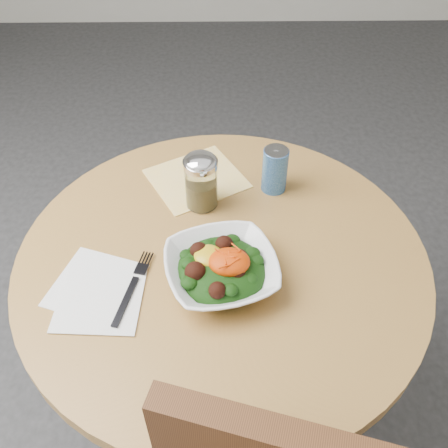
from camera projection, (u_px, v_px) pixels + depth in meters
The scene contains 8 objects.
ground at pixel (223, 406), 1.62m from camera, with size 6.00×6.00×0.00m, color #2A2A2C.
table at pixel (222, 306), 1.23m from camera, with size 0.90×0.90×0.75m.
cloth_napkin at pixel (197, 179), 1.27m from camera, with size 0.22×0.20×0.00m, color #FFB80D.
paper_napkins at pixel (98, 292), 1.02m from camera, with size 0.21×0.23×0.00m.
salad_bowl at pixel (221, 269), 1.02m from camera, with size 0.28×0.28×0.09m.
fork at pixel (134, 285), 1.02m from camera, with size 0.07×0.20×0.00m.
spice_shaker at pixel (201, 182), 1.16m from camera, with size 0.08×0.08×0.14m.
beverage_can at pixel (275, 170), 1.21m from camera, with size 0.06×0.06×0.12m.
Camera 1 is at (-0.01, -0.73, 1.57)m, focal length 40.00 mm.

